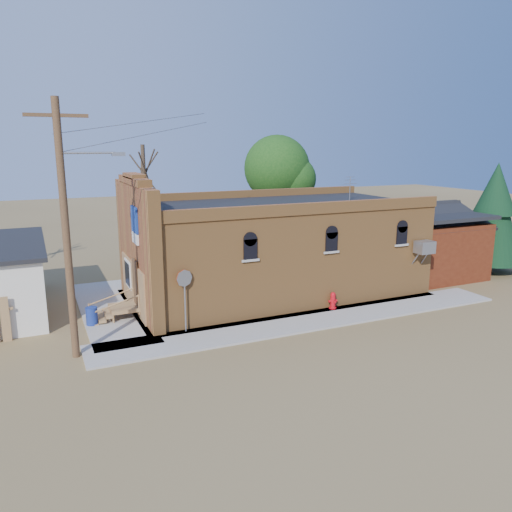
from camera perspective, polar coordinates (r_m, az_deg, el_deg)
name	(u,v)px	position (r m, az deg, el deg)	size (l,w,h in m)	color
ground	(292,333)	(20.50, 4.19, -8.80)	(120.00, 120.00, 0.00)	brown
sidewalk_south	(313,320)	(21.92, 6.54, -7.30)	(19.00, 2.20, 0.08)	#9E9991
sidewalk_west	(110,309)	(24.10, -16.31, -5.89)	(2.60, 10.00, 0.08)	#9E9991
brick_bar	(270,248)	(25.26, 1.63, 0.87)	(16.40, 7.97, 6.30)	#B27236
red_shed	(421,236)	(30.82, 18.36, 2.22)	(5.40, 6.40, 4.30)	#501C0D
utility_pole	(67,226)	(18.18, -20.77, 3.26)	(3.12, 0.26, 9.00)	#442A1B
tree_bare_near	(144,171)	(30.42, -12.71, 9.44)	(2.80, 2.80, 7.65)	#4A352A
tree_leafy	(277,168)	(33.88, 2.39, 9.96)	(4.40, 4.40, 8.15)	#4A352A
evergreen_tree	(494,211)	(32.46, 25.56, 4.70)	(3.60, 3.60, 6.50)	#4A352A
fire_hydrant	(333,300)	(23.30, 8.78, -5.05)	(0.44, 0.41, 0.78)	red
stop_sign	(184,284)	(20.02, -8.18, -3.21)	(0.69, 0.24, 2.57)	gray
trash_barrel	(92,316)	(22.15, -18.26, -6.53)	(0.48, 0.48, 0.75)	navy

